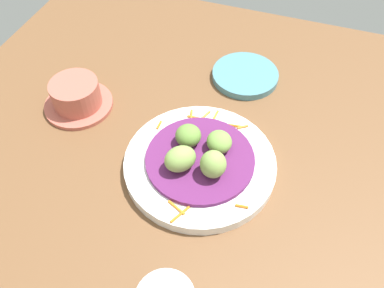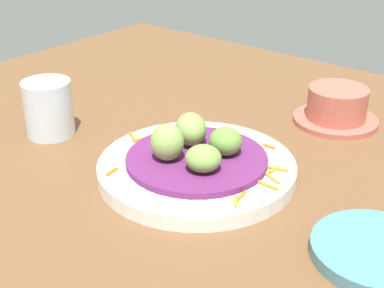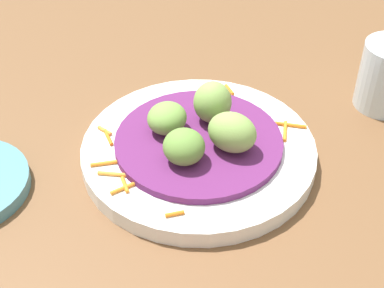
{
  "view_description": "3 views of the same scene",
  "coord_description": "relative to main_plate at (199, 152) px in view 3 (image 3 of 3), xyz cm",
  "views": [
    {
      "loc": [
        33.14,
        9.62,
        56.82
      ],
      "look_at": [
        -6.07,
        -4.04,
        6.59
      ],
      "focal_mm": 37.42,
      "sensor_mm": 36.0,
      "label": 1
    },
    {
      "loc": [
        -44.13,
        46.29,
        37.61
      ],
      "look_at": [
        -3.96,
        -2.96,
        5.89
      ],
      "focal_mm": 51.92,
      "sensor_mm": 36.0,
      "label": 2
    },
    {
      "loc": [
        -18.24,
        -47.63,
        43.68
      ],
      "look_at": [
        -6.36,
        -3.75,
        5.46
      ],
      "focal_mm": 53.41,
      "sensor_mm": 36.0,
      "label": 3
    }
  ],
  "objects": [
    {
      "name": "table_surface",
      "position": [
        5.23,
        2.34,
        -1.98
      ],
      "size": [
        110.0,
        110.0,
        2.0
      ],
      "primitive_type": "cube",
      "color": "brown",
      "rests_on": "ground"
    },
    {
      "name": "main_plate",
      "position": [
        0.0,
        0.0,
        0.0
      ],
      "size": [
        25.4,
        25.4,
        1.96
      ],
      "primitive_type": "cylinder",
      "color": "white",
      "rests_on": "table_surface"
    },
    {
      "name": "cabbage_bed",
      "position": [
        0.0,
        0.0,
        1.39
      ],
      "size": [
        18.11,
        18.11,
        0.83
      ],
      "primitive_type": "cylinder",
      "color": "#60235B",
      "rests_on": "main_plate"
    },
    {
      "name": "carrot_garnish",
      "position": [
        -2.82,
        -0.45,
        1.18
      ],
      "size": [
        24.25,
        19.4,
        0.4
      ],
      "color": "orange",
      "rests_on": "main_plate"
    },
    {
      "name": "guac_scoop_left",
      "position": [
        -2.36,
        -2.89,
        3.6
      ],
      "size": [
        5.91,
        5.93,
        3.59
      ],
      "primitive_type": "ellipsoid",
      "rotation": [
        0.0,
        0.0,
        5.28
      ],
      "color": "olive",
      "rests_on": "cabbage_bed"
    },
    {
      "name": "guac_scoop_center",
      "position": [
        2.89,
        -2.36,
        3.93
      ],
      "size": [
        6.57,
        6.54,
        4.25
      ],
      "primitive_type": "ellipsoid",
      "rotation": [
        0.0,
        0.0,
        2.37
      ],
      "color": "#84A851",
      "rests_on": "cabbage_bed"
    },
    {
      "name": "guac_scoop_right",
      "position": [
        2.36,
        2.89,
        4.18
      ],
      "size": [
        5.5,
        5.47,
        4.76
      ],
      "primitive_type": "ellipsoid",
      "rotation": [
        0.0,
        0.0,
        5.12
      ],
      "color": "#84A851",
      "rests_on": "cabbage_bed"
    },
    {
      "name": "guac_scoop_back",
      "position": [
        -2.89,
        2.36,
        3.45
      ],
      "size": [
        5.99,
        5.92,
        3.28
      ],
      "primitive_type": "ellipsoid",
      "rotation": [
        0.0,
        0.0,
        3.75
      ],
      "color": "#759E47",
      "rests_on": "cabbage_bed"
    }
  ]
}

